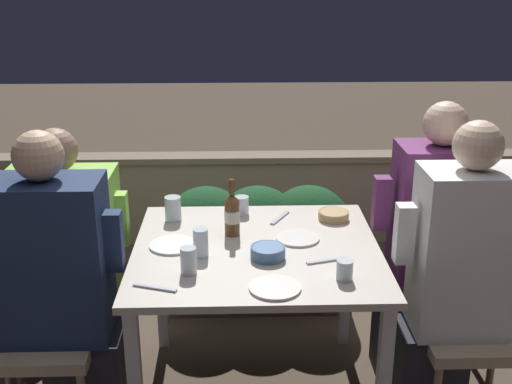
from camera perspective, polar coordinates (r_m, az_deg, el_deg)
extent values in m
cube|color=gray|center=(4.48, -0.65, -0.77)|extent=(9.00, 0.14, 0.59)
cube|color=gray|center=(4.38, -0.67, 3.09)|extent=(9.00, 0.18, 0.04)
cube|color=#BCB2A3|center=(2.69, 0.05, -5.24)|extent=(1.03, 0.96, 0.03)
cube|color=silver|center=(3.26, -8.43, -8.02)|extent=(0.05, 0.05, 0.72)
cube|color=silver|center=(3.28, 7.99, -7.80)|extent=(0.05, 0.05, 0.72)
cube|color=brown|center=(3.73, 0.15, -7.80)|extent=(1.04, 0.36, 0.28)
ellipsoid|color=#194723|center=(3.59, -4.43, -3.04)|extent=(0.47, 0.47, 0.45)
ellipsoid|color=#194723|center=(3.59, 0.16, -2.99)|extent=(0.47, 0.47, 0.45)
ellipsoid|color=#194723|center=(3.61, 4.72, -2.93)|extent=(0.47, 0.47, 0.45)
cube|color=tan|center=(2.82, -18.42, -12.30)|extent=(0.44, 0.44, 0.05)
cylinder|color=#9E8966|center=(3.14, -20.43, -13.75)|extent=(0.03, 0.03, 0.40)
cylinder|color=#9E8966|center=(3.04, -13.43, -14.13)|extent=(0.03, 0.03, 0.40)
cube|color=#282833|center=(2.88, -14.62, -15.79)|extent=(0.31, 0.23, 0.45)
cube|color=navy|center=(2.63, -17.79, -5.80)|extent=(0.44, 0.26, 0.66)
cube|color=navy|center=(2.54, -12.54, -4.27)|extent=(0.07, 0.07, 0.24)
sphere|color=tan|center=(2.48, -18.81, 3.07)|extent=(0.19, 0.19, 0.19)
cube|color=tan|center=(3.11, -17.35, -8.91)|extent=(0.44, 0.44, 0.05)
cube|color=tan|center=(3.08, -21.28, -5.18)|extent=(0.06, 0.44, 0.39)
cylinder|color=#9E8966|center=(3.13, -21.28, -14.03)|extent=(0.03, 0.03, 0.40)
cylinder|color=#9E8966|center=(3.03, -14.26, -14.45)|extent=(0.03, 0.03, 0.40)
cylinder|color=#9E8966|center=(3.43, -19.26, -10.57)|extent=(0.03, 0.03, 0.40)
cylinder|color=#9E8966|center=(3.34, -12.92, -10.80)|extent=(0.03, 0.03, 0.40)
cube|color=#282833|center=(3.17, -13.95, -12.14)|extent=(0.33, 0.23, 0.45)
cube|color=#8CCC4C|center=(2.96, -16.66, -3.60)|extent=(0.47, 0.26, 0.58)
cube|color=#8CCC4C|center=(2.88, -11.98, -2.35)|extent=(0.07, 0.07, 0.24)
sphere|color=#99755B|center=(2.84, -17.42, 3.55)|extent=(0.19, 0.19, 0.19)
cube|color=tan|center=(2.87, 18.65, -11.71)|extent=(0.44, 0.44, 0.05)
cylinder|color=#9E8966|center=(3.08, 13.57, -13.69)|extent=(0.03, 0.03, 0.40)
cylinder|color=#9E8966|center=(3.20, 20.33, -13.10)|extent=(0.03, 0.03, 0.40)
cube|color=#282833|center=(2.92, 14.97, -15.27)|extent=(0.27, 0.23, 0.45)
cube|color=white|center=(2.68, 18.10, -5.09)|extent=(0.39, 0.26, 0.68)
cube|color=white|center=(2.57, 13.03, -3.63)|extent=(0.07, 0.07, 0.24)
sphere|color=beige|center=(2.53, 19.14, 3.94)|extent=(0.19, 0.19, 0.19)
cube|color=tan|center=(3.14, 16.29, -8.58)|extent=(0.44, 0.44, 0.05)
cube|color=tan|center=(3.11, 20.11, -4.78)|extent=(0.06, 0.44, 0.39)
cylinder|color=#9E8966|center=(3.04, 13.45, -14.15)|extent=(0.03, 0.03, 0.40)
cylinder|color=#9E8966|center=(3.16, 20.31, -13.55)|extent=(0.03, 0.03, 0.40)
cylinder|color=#9E8966|center=(3.35, 11.81, -10.57)|extent=(0.03, 0.03, 0.40)
cylinder|color=#9E8966|center=(3.46, 18.04, -10.17)|extent=(0.03, 0.03, 0.40)
cube|color=#282833|center=(3.19, 12.97, -11.87)|extent=(0.26, 0.23, 0.45)
cube|color=#6B2D66|center=(2.96, 15.68, -2.38)|extent=(0.37, 0.26, 0.68)
cube|color=#6B2D66|center=(2.87, 11.06, -0.96)|extent=(0.07, 0.07, 0.24)
sphere|color=beige|center=(2.83, 16.50, 5.85)|extent=(0.19, 0.19, 0.19)
cylinder|color=brown|center=(2.78, -2.13, -2.30)|extent=(0.07, 0.07, 0.16)
cylinder|color=beige|center=(2.77, -2.14, -2.15)|extent=(0.07, 0.07, 0.05)
cone|color=brown|center=(2.74, -2.16, -0.49)|extent=(0.07, 0.07, 0.03)
cylinder|color=brown|center=(2.73, -2.17, 0.46)|extent=(0.02, 0.02, 0.07)
cylinder|color=silver|center=(2.36, 1.70, -8.49)|extent=(0.19, 0.19, 0.01)
cylinder|color=silver|center=(2.76, 3.72, -4.11)|extent=(0.19, 0.19, 0.01)
cylinder|color=white|center=(2.71, -7.40, -4.69)|extent=(0.20, 0.20, 0.01)
cylinder|color=#4C709E|center=(2.58, 1.06, -5.38)|extent=(0.14, 0.14, 0.05)
torus|color=#4C709E|center=(2.57, 1.07, -4.96)|extent=(0.14, 0.14, 0.01)
cylinder|color=tan|center=(2.98, 6.91, -2.06)|extent=(0.14, 0.14, 0.04)
torus|color=tan|center=(2.98, 6.92, -1.79)|extent=(0.14, 0.14, 0.01)
cylinder|color=silver|center=(2.43, 7.89, -6.89)|extent=(0.06, 0.06, 0.08)
cylinder|color=silver|center=(2.60, -4.94, -4.48)|extent=(0.06, 0.06, 0.12)
cylinder|color=silver|center=(2.46, -6.03, -6.07)|extent=(0.06, 0.06, 0.10)
cylinder|color=silver|center=(3.01, -1.29, -1.19)|extent=(0.07, 0.07, 0.09)
cylinder|color=silver|center=(2.96, -7.39, -1.47)|extent=(0.08, 0.08, 0.11)
cube|color=silver|center=(2.58, 6.30, -6.06)|extent=(0.17, 0.07, 0.01)
cube|color=silver|center=(2.39, -8.98, -8.38)|extent=(0.17, 0.07, 0.01)
cube|color=silver|center=(2.98, 2.13, -2.30)|extent=(0.10, 0.16, 0.01)
cylinder|color=#B2A899|center=(3.82, -18.51, -8.79)|extent=(0.26, 0.26, 0.22)
cylinder|color=#47331E|center=(3.72, -18.85, -5.99)|extent=(0.03, 0.03, 0.20)
ellipsoid|color=#194723|center=(3.63, -19.28, -2.48)|extent=(0.37, 0.37, 0.33)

